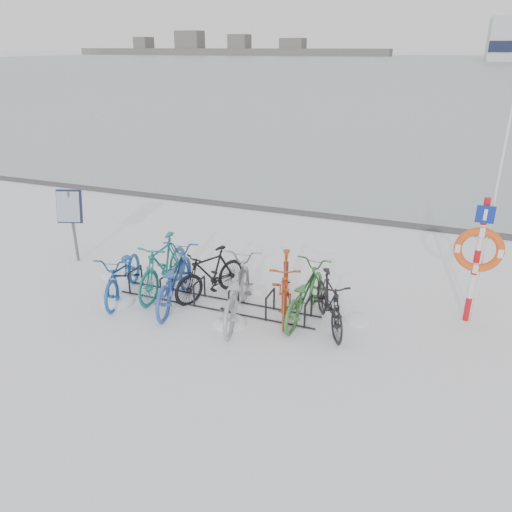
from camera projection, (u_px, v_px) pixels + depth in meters
ground at (217, 305)px, 9.52m from camera, size 900.00×900.00×0.00m
ice_sheet at (450, 63)px, 142.61m from camera, size 400.00×298.00×0.02m
quay_edge at (304, 213)px, 14.57m from camera, size 400.00×0.25×0.10m
bike_rack at (216, 296)px, 9.45m from camera, size 4.00×0.48×0.46m
info_board at (70, 211)px, 11.00m from camera, size 0.60×0.38×1.67m
lifebuoy_station at (479, 250)px, 8.39m from camera, size 0.80×0.23×4.14m
shoreline at (219, 50)px, 272.52m from camera, size 180.00×12.00×9.50m
bike_0 at (123, 272)px, 9.71m from camera, size 1.16×2.01×1.00m
bike_1 at (163, 264)px, 9.82m from camera, size 0.64×1.98×1.18m
bike_2 at (173, 277)px, 9.41m from camera, size 1.12×2.14×1.07m
bike_3 at (210, 272)px, 9.68m from camera, size 1.18×1.72×1.01m
bike_4 at (236, 289)px, 8.91m from camera, size 1.14×2.20×1.10m
bike_5 at (285, 284)px, 9.04m from camera, size 1.05×1.97×1.14m
bike_6 at (304, 291)px, 8.95m from camera, size 0.78×1.93×0.99m
bike_7 at (330, 300)px, 8.62m from camera, size 1.20×1.70×1.00m
snow_drifts at (210, 304)px, 9.54m from camera, size 5.76×1.93×0.22m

